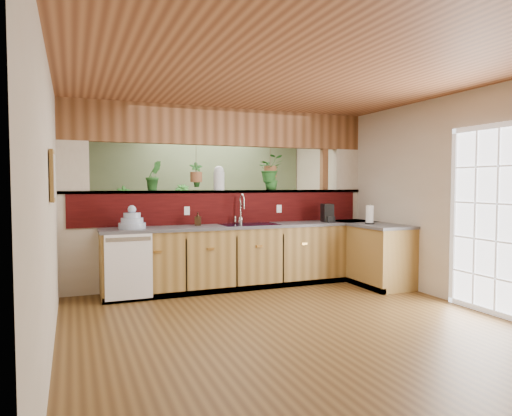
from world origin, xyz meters
name	(u,v)px	position (x,y,z in m)	size (l,w,h in m)	color
ground	(259,304)	(0.00, 0.00, 0.00)	(4.60, 7.00, 0.01)	brown
ceiling	(259,91)	(0.00, 0.00, 2.60)	(4.60, 7.00, 0.01)	brown
wall_back	(190,193)	(0.00, 3.50, 1.30)	(4.60, 0.02, 2.60)	beige
wall_left	(53,202)	(-2.30, 0.00, 1.30)	(0.02, 7.00, 2.60)	beige
wall_right	(410,197)	(2.30, 0.00, 1.30)	(0.02, 7.00, 2.60)	beige
pass_through_partition	(227,203)	(0.03, 1.35, 1.19)	(4.60, 0.21, 2.60)	beige
pass_through_ledge	(225,192)	(0.00, 1.35, 1.37)	(4.60, 0.21, 0.04)	brown
header_beam	(225,127)	(0.00, 1.35, 2.33)	(4.60, 0.15, 0.55)	brown
sage_backwall	(190,193)	(0.00, 3.48, 1.30)	(4.55, 0.02, 2.55)	#5A6B49
countertop	(289,254)	(0.84, 0.87, 0.45)	(4.14, 1.52, 0.90)	olive
dishwasher	(129,267)	(-1.48, 0.66, 0.46)	(0.58, 0.03, 0.82)	white
navy_sink	(249,230)	(0.25, 0.98, 0.82)	(0.82, 0.50, 0.18)	black
french_door	(486,222)	(2.27, -1.30, 1.05)	(0.06, 1.02, 2.16)	white
framed_print	(53,176)	(-2.27, -0.80, 1.55)	(0.04, 0.35, 0.45)	olive
faucet	(241,208)	(0.18, 1.13, 1.14)	(0.19, 0.19, 0.44)	#B7B7B2
dish_stack	(132,221)	(-1.40, 0.96, 0.99)	(0.35, 0.35, 0.31)	#9AABC7
soap_dispenser	(198,219)	(-0.49, 1.06, 0.99)	(0.08, 0.09, 0.19)	#332112
coffee_maker	(327,214)	(1.51, 0.91, 1.03)	(0.15, 0.25, 0.28)	black
paper_towel	(370,215)	(1.90, 0.38, 1.03)	(0.13, 0.13, 0.29)	black
glass_jar	(219,178)	(-0.09, 1.35, 1.57)	(0.16, 0.16, 0.36)	silver
ledge_plant_left	(154,176)	(-1.05, 1.35, 1.60)	(0.23, 0.19, 0.42)	#225D21
ledge_plant_right	(271,178)	(0.76, 1.35, 1.57)	(0.21, 0.21, 0.37)	#225D21
hanging_plant_a	(196,166)	(-0.44, 1.35, 1.74)	(0.20, 0.17, 0.54)	brown
hanging_plant_b	(270,157)	(0.74, 1.35, 1.90)	(0.43, 0.39, 0.55)	brown
shelving_console	(155,238)	(-0.72, 3.25, 0.50)	(1.49, 0.40, 0.99)	black
shelf_plant_a	(124,198)	(-1.26, 3.25, 1.23)	(0.24, 0.16, 0.46)	#225D21
shelf_plant_b	(182,197)	(-0.22, 3.25, 1.24)	(0.27, 0.27, 0.48)	#225D21
floor_plant	(243,249)	(0.55, 2.08, 0.38)	(0.68, 0.59, 0.75)	#225D21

